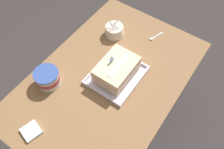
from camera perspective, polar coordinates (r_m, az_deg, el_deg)
ground_plane at (r=2.01m, az=-0.76°, el=-11.50°), size 8.00×8.00×0.00m
dining_table at (r=1.48m, az=-1.02°, el=-2.85°), size 1.21×0.80×0.68m
foil_tray at (r=1.40m, az=1.07°, el=-0.23°), size 0.32×0.27×0.02m
birthday_cake at (r=1.35m, az=1.11°, el=1.28°), size 0.25×0.18×0.14m
bowl_stack at (r=1.59m, az=0.55°, el=10.50°), size 0.12×0.12×0.12m
ice_cream_tub at (r=1.39m, az=-15.24°, el=-0.80°), size 0.14×0.14×0.10m
serving_spoon_by_bowls at (r=1.61m, az=9.87°, el=8.70°), size 0.12×0.05×0.01m
napkin_pile at (r=1.31m, az=-18.83°, el=-12.74°), size 0.11×0.11×0.02m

